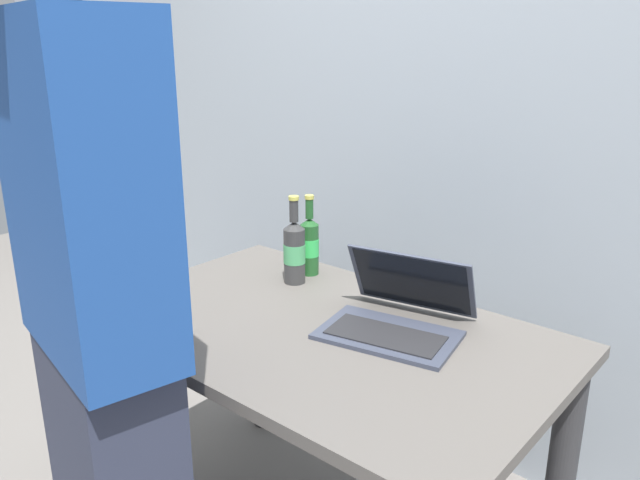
{
  "coord_description": "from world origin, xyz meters",
  "views": [
    {
      "loc": [
        1.01,
        -1.19,
        1.48
      ],
      "look_at": [
        0.0,
        0.0,
        0.98
      ],
      "focal_mm": 35.24,
      "sensor_mm": 36.0,
      "label": 1
    }
  ],
  "objects": [
    {
      "name": "desk",
      "position": [
        0.0,
        0.0,
        0.59
      ],
      "size": [
        1.28,
        0.79,
        0.73
      ],
      "color": "#56514C",
      "rests_on": "ground"
    },
    {
      "name": "laptop",
      "position": [
        0.17,
        0.13,
        0.78
      ],
      "size": [
        0.41,
        0.39,
        0.2
      ],
      "color": "#383D4C",
      "rests_on": "desk"
    },
    {
      "name": "beer_bottle_dark",
      "position": [
        -0.28,
        0.2,
        0.84
      ],
      "size": [
        0.07,
        0.07,
        0.29
      ],
      "color": "#333333",
      "rests_on": "desk"
    },
    {
      "name": "beer_bottle_brown",
      "position": [
        -0.29,
        0.29,
        0.83
      ],
      "size": [
        0.06,
        0.06,
        0.27
      ],
      "color": "#1E5123",
      "rests_on": "desk"
    },
    {
      "name": "person_figure",
      "position": [
        -0.11,
        -0.58,
        0.92
      ],
      "size": [
        0.48,
        0.34,
        1.79
      ],
      "color": "#2D3347",
      "rests_on": "ground"
    },
    {
      "name": "back_wall",
      "position": [
        0.0,
        0.75,
        1.3
      ],
      "size": [
        6.0,
        0.1,
        2.6
      ],
      "primitive_type": "cube",
      "color": "#99A3AD",
      "rests_on": "ground"
    }
  ]
}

